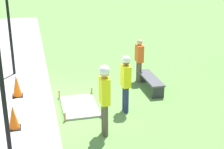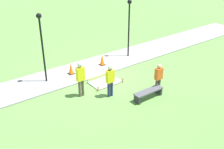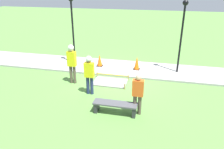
# 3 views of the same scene
# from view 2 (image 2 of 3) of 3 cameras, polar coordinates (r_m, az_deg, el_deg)

# --- Properties ---
(ground_plane) EXTENTS (60.00, 60.00, 0.00)m
(ground_plane) POSITION_cam_2_polar(r_m,az_deg,el_deg) (16.10, -2.28, -0.42)
(ground_plane) COLOR #5B8E42
(sidewalk) EXTENTS (28.00, 2.41, 0.10)m
(sidewalk) POSITION_cam_2_polar(r_m,az_deg,el_deg) (16.99, -4.57, 1.25)
(sidewalk) COLOR #9E9E99
(sidewalk) RESTS_ON ground_plane
(wet_concrete_patch) EXTENTS (1.68, 1.11, 0.27)m
(wet_concrete_patch) POSITION_cam_2_polar(r_m,az_deg,el_deg) (15.43, -1.39, -1.57)
(wet_concrete_patch) COLOR gray
(wet_concrete_patch) RESTS_ON ground_plane
(traffic_cone_near_patch) EXTENTS (0.34, 0.34, 0.71)m
(traffic_cone_near_patch) POSITION_cam_2_polar(r_m,az_deg,el_deg) (17.14, -2.01, 3.05)
(traffic_cone_near_patch) COLOR black
(traffic_cone_near_patch) RESTS_ON sidewalk
(traffic_cone_far_patch) EXTENTS (0.34, 0.34, 0.66)m
(traffic_cone_far_patch) POSITION_cam_2_polar(r_m,az_deg,el_deg) (16.21, -8.34, 1.19)
(traffic_cone_far_patch) COLOR black
(traffic_cone_far_patch) RESTS_ON sidewalk
(park_bench) EXTENTS (1.64, 0.44, 0.44)m
(park_bench) POSITION_cam_2_polar(r_m,az_deg,el_deg) (14.01, 7.41, -3.71)
(park_bench) COLOR #2D2D33
(park_bench) RESTS_ON ground_plane
(worker_supervisor) EXTENTS (0.40, 0.28, 1.92)m
(worker_supervisor) POSITION_cam_2_polar(r_m,az_deg,el_deg) (13.77, -6.43, -0.16)
(worker_supervisor) COLOR brown
(worker_supervisor) RESTS_ON ground_plane
(worker_assistant) EXTENTS (0.40, 0.25, 1.75)m
(worker_assistant) POSITION_cam_2_polar(r_m,az_deg,el_deg) (13.72, -0.38, -0.70)
(worker_assistant) COLOR navy
(worker_assistant) RESTS_ON ground_plane
(bystander_in_orange_shirt) EXTENTS (0.40, 0.22, 1.58)m
(bystander_in_orange_shirt) POSITION_cam_2_polar(r_m,az_deg,el_deg) (14.33, 9.43, -0.48)
(bystander_in_orange_shirt) COLOR brown
(bystander_in_orange_shirt) RESTS_ON ground_plane
(lamppost_near) EXTENTS (0.28, 0.28, 3.77)m
(lamppost_near) POSITION_cam_2_polar(r_m,az_deg,el_deg) (14.84, -14.14, 7.19)
(lamppost_near) COLOR black
(lamppost_near) RESTS_ON sidewalk
(lamppost_far) EXTENTS (0.28, 0.28, 3.68)m
(lamppost_far) POSITION_cam_2_polar(r_m,az_deg,el_deg) (17.76, 3.48, 11.03)
(lamppost_far) COLOR black
(lamppost_far) RESTS_ON sidewalk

